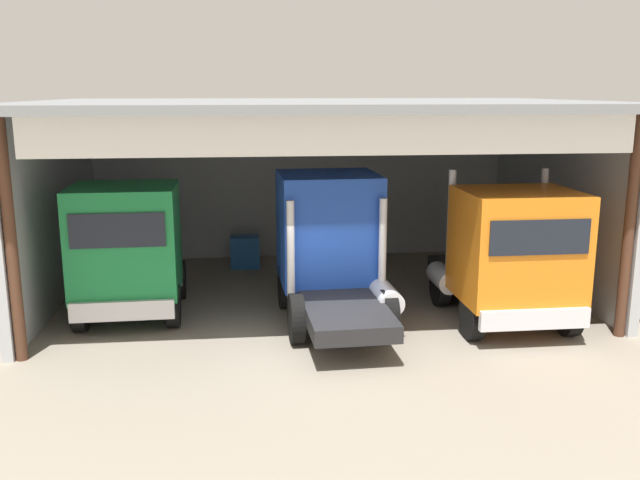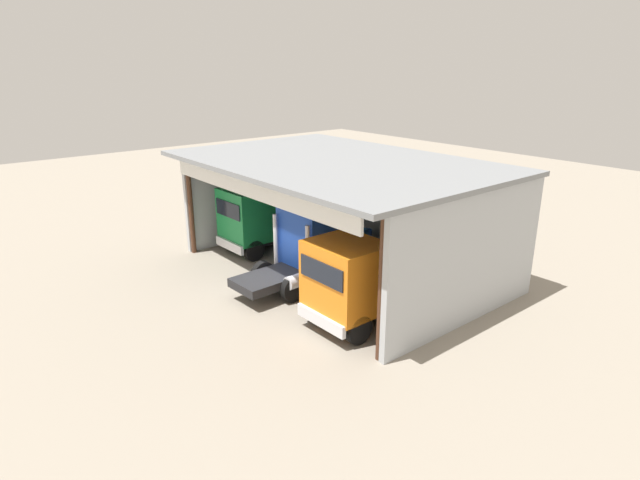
# 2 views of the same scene
# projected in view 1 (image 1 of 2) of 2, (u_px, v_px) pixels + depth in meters

# --- Properties ---
(ground_plane) EXTENTS (80.00, 80.00, 0.00)m
(ground_plane) POSITION_uv_depth(u_px,v_px,m) (335.00, 349.00, 14.77)
(ground_plane) COLOR gray
(ground_plane) RESTS_ON ground
(workshop_shed) EXTENTS (14.20, 9.72, 5.21)m
(workshop_shed) POSITION_uv_depth(u_px,v_px,m) (312.00, 159.00, 18.96)
(workshop_shed) COLOR #ADB2B7
(workshop_shed) RESTS_ON ground
(truck_green_center_bay) EXTENTS (2.66, 4.77, 3.32)m
(truck_green_center_bay) POSITION_uv_depth(u_px,v_px,m) (127.00, 250.00, 16.40)
(truck_green_center_bay) COLOR #197F3D
(truck_green_center_bay) RESTS_ON ground
(truck_blue_right_bay) EXTENTS (2.67, 5.26, 3.50)m
(truck_blue_right_bay) POSITION_uv_depth(u_px,v_px,m) (331.00, 244.00, 16.59)
(truck_blue_right_bay) COLOR #1E47B7
(truck_blue_right_bay) RESTS_ON ground
(truck_orange_yard_outside) EXTENTS (2.74, 5.17, 3.62)m
(truck_orange_yard_outside) POSITION_uv_depth(u_px,v_px,m) (509.00, 255.00, 15.93)
(truck_orange_yard_outside) COLOR orange
(truck_orange_yard_outside) RESTS_ON ground
(oil_drum) EXTENTS (0.58, 0.58, 0.86)m
(oil_drum) POSITION_uv_depth(u_px,v_px,m) (249.00, 251.00, 21.95)
(oil_drum) COLOR #194CB2
(oil_drum) RESTS_ON ground
(tool_cart) EXTENTS (0.90, 0.60, 1.00)m
(tool_cart) POSITION_uv_depth(u_px,v_px,m) (245.00, 252.00, 21.46)
(tool_cart) COLOR #1E59A5
(tool_cart) RESTS_ON ground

